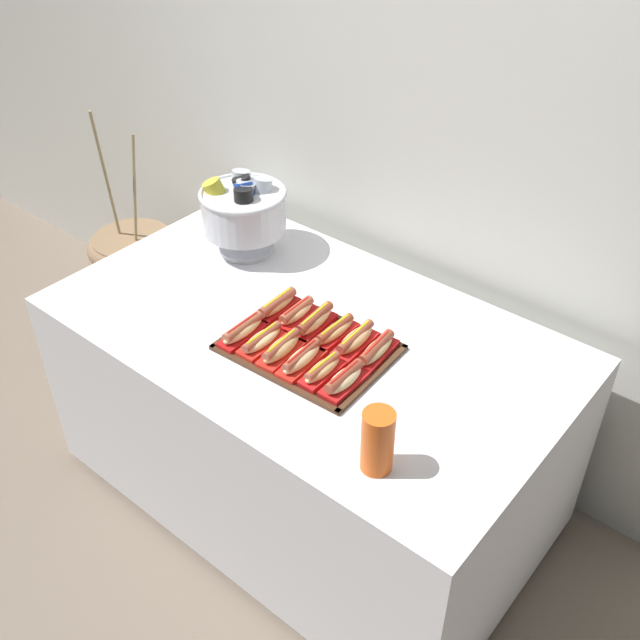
# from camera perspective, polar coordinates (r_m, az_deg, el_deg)

# --- Properties ---
(ground_plane) EXTENTS (10.00, 10.00, 0.00)m
(ground_plane) POSITION_cam_1_polar(r_m,az_deg,el_deg) (2.86, -0.83, -12.89)
(ground_plane) COLOR #7A6B5B
(back_wall) EXTENTS (6.00, 0.10, 2.60)m
(back_wall) POSITION_cam_1_polar(r_m,az_deg,el_deg) (2.50, 8.25, 15.78)
(back_wall) COLOR beige
(back_wall) RESTS_ON ground_plane
(buffet_table) EXTENTS (1.64, 0.95, 0.77)m
(buffet_table) POSITION_cam_1_polar(r_m,az_deg,el_deg) (2.57, -0.91, -7.05)
(buffet_table) COLOR silver
(buffet_table) RESTS_ON ground_plane
(floor_vase) EXTENTS (0.47, 0.47, 1.12)m
(floor_vase) POSITION_cam_1_polar(r_m,az_deg,el_deg) (3.49, -13.55, 2.27)
(floor_vase) COLOR #896B4C
(floor_vase) RESTS_ON ground_plane
(serving_tray) EXTENTS (0.50, 0.38, 0.01)m
(serving_tray) POSITION_cam_1_polar(r_m,az_deg,el_deg) (2.24, -0.88, -2.16)
(serving_tray) COLOR #472B19
(serving_tray) RESTS_ON buffet_table
(hot_dog_0) EXTENTS (0.07, 0.18, 0.06)m
(hot_dog_0) POSITION_cam_1_polar(r_m,az_deg,el_deg) (2.27, -5.92, -0.82)
(hot_dog_0) COLOR #B21414
(hot_dog_0) RESTS_ON serving_tray
(hot_dog_1) EXTENTS (0.07, 0.17, 0.06)m
(hot_dog_1) POSITION_cam_1_polar(r_m,az_deg,el_deg) (2.23, -4.47, -1.58)
(hot_dog_1) COLOR red
(hot_dog_1) RESTS_ON serving_tray
(hot_dog_2) EXTENTS (0.08, 0.17, 0.06)m
(hot_dog_2) POSITION_cam_1_polar(r_m,az_deg,el_deg) (2.19, -2.98, -2.23)
(hot_dog_2) COLOR red
(hot_dog_2) RESTS_ON serving_tray
(hot_dog_3) EXTENTS (0.08, 0.18, 0.06)m
(hot_dog_3) POSITION_cam_1_polar(r_m,az_deg,el_deg) (2.15, -1.42, -3.03)
(hot_dog_3) COLOR red
(hot_dog_3) RESTS_ON serving_tray
(hot_dog_4) EXTENTS (0.06, 0.16, 0.06)m
(hot_dog_4) POSITION_cam_1_polar(r_m,az_deg,el_deg) (2.12, 0.18, -3.85)
(hot_dog_4) COLOR red
(hot_dog_4) RESTS_ON serving_tray
(hot_dog_5) EXTENTS (0.07, 0.16, 0.06)m
(hot_dog_5) POSITION_cam_1_polar(r_m,az_deg,el_deg) (2.09, 1.84, -4.62)
(hot_dog_5) COLOR red
(hot_dog_5) RESTS_ON serving_tray
(hot_dog_6) EXTENTS (0.06, 0.17, 0.06)m
(hot_dog_6) POSITION_cam_1_polar(r_m,az_deg,el_deg) (2.37, -3.28, 1.13)
(hot_dog_6) COLOR #B21414
(hot_dog_6) RESTS_ON serving_tray
(hot_dog_7) EXTENTS (0.07, 0.16, 0.06)m
(hot_dog_7) POSITION_cam_1_polar(r_m,az_deg,el_deg) (2.33, -1.85, 0.48)
(hot_dog_7) COLOR #B21414
(hot_dog_7) RESTS_ON serving_tray
(hot_dog_8) EXTENTS (0.07, 0.18, 0.06)m
(hot_dog_8) POSITION_cam_1_polar(r_m,az_deg,el_deg) (2.29, -0.38, -0.11)
(hot_dog_8) COLOR #B21414
(hot_dog_8) RESTS_ON serving_tray
(hot_dog_9) EXTENTS (0.06, 0.18, 0.06)m
(hot_dog_9) POSITION_cam_1_polar(r_m,az_deg,el_deg) (2.26, 1.14, -0.91)
(hot_dog_9) COLOR red
(hot_dog_9) RESTS_ON serving_tray
(hot_dog_10) EXTENTS (0.08, 0.18, 0.06)m
(hot_dog_10) POSITION_cam_1_polar(r_m,az_deg,el_deg) (2.22, 2.71, -1.57)
(hot_dog_10) COLOR red
(hot_dog_10) RESTS_ON serving_tray
(hot_dog_11) EXTENTS (0.08, 0.18, 0.06)m
(hot_dog_11) POSITION_cam_1_polar(r_m,az_deg,el_deg) (2.19, 4.33, -2.33)
(hot_dog_11) COLOR #B21414
(hot_dog_11) RESTS_ON serving_tray
(punch_bowl) EXTENTS (0.31, 0.31, 0.28)m
(punch_bowl) POSITION_cam_1_polar(r_m,az_deg,el_deg) (2.64, -5.86, 8.46)
(punch_bowl) COLOR silver
(punch_bowl) RESTS_ON buffet_table
(cup_stack) EXTENTS (0.08, 0.08, 0.18)m
(cup_stack) POSITION_cam_1_polar(r_m,az_deg,el_deg) (1.85, 4.43, -9.22)
(cup_stack) COLOR #EA5B19
(cup_stack) RESTS_ON buffet_table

